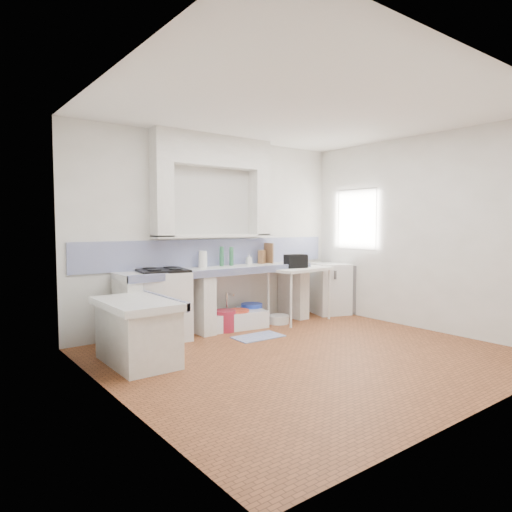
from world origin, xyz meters
TOP-DOWN VIEW (x-y plane):
  - floor at (0.00, 0.00)m, footprint 4.50×4.50m
  - ceiling at (0.00, 0.00)m, footprint 4.50×4.50m
  - wall_back at (0.00, 2.00)m, footprint 4.50×0.00m
  - wall_front at (0.00, -2.00)m, footprint 4.50×0.00m
  - wall_left at (-2.25, 0.00)m, footprint 0.00×4.50m
  - wall_right at (2.25, 0.00)m, footprint 0.00×4.50m
  - alcove_mass at (-0.10, 1.88)m, footprint 1.90×0.25m
  - window_frame at (2.42, 1.20)m, footprint 0.35×0.86m
  - lace_valance at (2.28, 1.20)m, footprint 0.01×0.84m
  - counter_slab at (-0.10, 1.70)m, footprint 3.00×0.60m
  - counter_lip at (-0.10, 1.42)m, footprint 3.00×0.04m
  - counter_pier_left at (-1.50, 1.70)m, footprint 0.20×0.55m
  - counter_pier_mid at (-0.45, 1.70)m, footprint 0.20×0.55m
  - counter_pier_right at (1.30, 1.70)m, footprint 0.20×0.55m
  - peninsula_top at (-1.70, 0.90)m, footprint 0.70×1.10m
  - peninsula_base at (-1.70, 0.90)m, footprint 0.60×1.00m
  - peninsula_lip at (-1.37, 0.90)m, footprint 0.04×1.10m
  - backsplash at (0.00, 1.99)m, footprint 4.27×0.03m
  - stove at (-1.02, 1.69)m, footprint 0.74×0.72m
  - sink at (0.09, 1.65)m, footprint 0.98×0.63m
  - side_table at (1.18, 1.42)m, footprint 1.07×0.67m
  - fridge at (2.01, 1.55)m, footprint 0.70×0.70m
  - bucket_red at (-0.13, 1.57)m, footprint 0.34×0.34m
  - bucket_orange at (0.11, 1.56)m, footprint 0.38×0.38m
  - bucket_blue at (0.48, 1.74)m, footprint 0.42×0.42m
  - basin_white at (0.81, 1.49)m, footprint 0.40×0.40m
  - water_bottle_a at (-0.01, 1.85)m, footprint 0.09×0.09m
  - water_bottle_b at (0.30, 1.85)m, footprint 0.08×0.08m
  - black_bag at (1.11, 1.43)m, footprint 0.37×0.26m
  - green_bottle_a at (0.01, 1.85)m, footprint 0.06×0.06m
  - green_bottle_b at (0.18, 1.85)m, footprint 0.07×0.07m
  - knife_block at (0.76, 1.85)m, footprint 0.13×0.12m
  - cutting_board at (0.90, 1.85)m, footprint 0.04×0.24m
  - paper_towel at (-0.33, 1.82)m, footprint 0.14×0.14m
  - soap_bottle at (0.51, 1.85)m, footprint 0.09×0.09m
  - rug at (0.04, 1.01)m, footprint 0.68×0.40m

SIDE VIEW (x-z plane):
  - floor at x=0.00m, z-range 0.00..0.00m
  - rug at x=0.04m, z-range 0.00..0.01m
  - basin_white at x=0.81m, z-range 0.00..0.13m
  - sink at x=0.09m, z-range 0.00..0.22m
  - water_bottle_a at x=-0.01m, z-range 0.00..0.26m
  - water_bottle_b at x=0.30m, z-range 0.00..0.27m
  - bucket_orange at x=0.11m, z-range 0.00..0.28m
  - bucket_red at x=-0.13m, z-range 0.00..0.30m
  - bucket_blue at x=0.48m, z-range 0.00..0.31m
  - peninsula_base at x=-1.70m, z-range 0.00..0.62m
  - counter_pier_left at x=-1.50m, z-range 0.00..0.82m
  - counter_pier_mid at x=-0.45m, z-range 0.00..0.82m
  - counter_pier_right at x=1.30m, z-range 0.00..0.82m
  - side_table at x=1.18m, z-range 0.40..0.44m
  - fridge at x=2.01m, z-range 0.00..0.85m
  - stove at x=-1.02m, z-range 0.00..0.90m
  - peninsula_top at x=-1.70m, z-range 0.62..0.70m
  - peninsula_lip at x=-1.37m, z-range 0.61..0.71m
  - counter_slab at x=-0.10m, z-range 0.82..0.90m
  - counter_lip at x=-0.10m, z-range 0.81..0.91m
  - black_bag at x=1.11m, z-range 0.84..1.05m
  - soap_bottle at x=0.51m, z-range 0.90..1.07m
  - knife_block at x=0.76m, z-range 0.90..1.11m
  - paper_towel at x=-0.33m, z-range 0.90..1.14m
  - green_bottle_b at x=0.18m, z-range 0.90..1.18m
  - green_bottle_a at x=0.01m, z-range 0.90..1.19m
  - cutting_board at x=0.90m, z-range 0.90..1.22m
  - backsplash at x=0.00m, z-range 0.90..1.30m
  - wall_back at x=0.00m, z-range -0.85..3.65m
  - wall_front at x=0.00m, z-range -0.85..3.65m
  - wall_left at x=-2.25m, z-range -0.85..3.65m
  - wall_right at x=2.25m, z-range -0.85..3.65m
  - window_frame at x=2.42m, z-range 1.07..2.13m
  - lace_valance at x=2.28m, z-range 1.86..2.10m
  - alcove_mass at x=-0.10m, z-range 2.35..2.80m
  - ceiling at x=0.00m, z-range 2.80..2.80m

